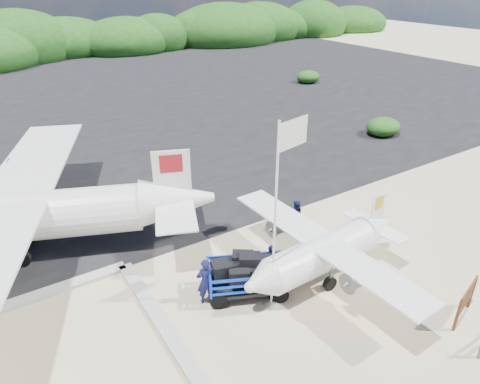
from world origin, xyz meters
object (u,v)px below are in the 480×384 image
object	(u,v)px
crew_a	(206,281)
flagpole	(271,305)
baggage_cart	(247,293)
crew_c	(271,264)
signboard	(460,318)
aircraft_large	(278,92)
crew_b	(295,216)

from	to	relation	value
crew_a	flagpole	bearing A→B (deg)	153.14
baggage_cart	flagpole	size ratio (longest dim) A/B	0.45
flagpole	crew_c	size ratio (longest dim) A/B	4.17
baggage_cart	crew_c	xyz separation A→B (m)	(1.14, 0.09, 0.80)
signboard	aircraft_large	bearing A→B (deg)	49.40
aircraft_large	flagpole	bearing A→B (deg)	74.44
crew_a	crew_c	xyz separation A→B (m)	(2.57, -0.32, -0.09)
signboard	baggage_cart	bearing A→B (deg)	122.39
flagpole	crew_a	world-z (taller)	flagpole
baggage_cart	crew_a	size ratio (longest dim) A/B	1.66
baggage_cart	crew_b	world-z (taller)	crew_b
baggage_cart	aircraft_large	distance (m)	28.81
baggage_cart	signboard	distance (m)	7.26
flagpole	signboard	world-z (taller)	flagpole
crew_c	aircraft_large	world-z (taller)	aircraft_large
crew_b	crew_a	bearing A→B (deg)	19.10
signboard	crew_a	bearing A→B (deg)	126.75
crew_a	crew_c	bearing A→B (deg)	-176.99
signboard	aircraft_large	xyz separation A→B (m)	(12.88, 27.19, 0.00)
baggage_cart	aircraft_large	xyz separation A→B (m)	(18.24, 22.30, 0.00)
crew_a	aircraft_large	bearing A→B (deg)	-121.83
crew_c	aircraft_large	size ratio (longest dim) A/B	0.09
crew_a	crew_c	world-z (taller)	crew_a
flagpole	aircraft_large	size ratio (longest dim) A/B	0.38
flagpole	aircraft_large	world-z (taller)	flagpole
baggage_cart	flagpole	xyz separation A→B (m)	(0.39, -0.96, 0.00)
flagpole	crew_b	world-z (taller)	flagpole
flagpole	signboard	bearing A→B (deg)	-38.35
crew_a	baggage_cart	bearing A→B (deg)	173.91
baggage_cart	crew_a	xyz separation A→B (m)	(-1.43, 0.42, 0.89)
flagpole	crew_c	xyz separation A→B (m)	(0.75, 1.05, 0.80)
baggage_cart	crew_c	world-z (taller)	crew_c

